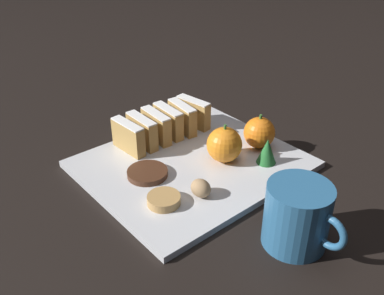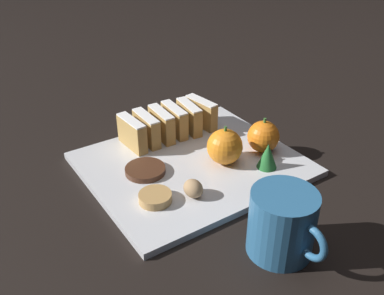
{
  "view_description": "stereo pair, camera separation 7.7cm",
  "coord_description": "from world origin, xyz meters",
  "views": [
    {
      "loc": [
        0.51,
        -0.43,
        0.44
      ],
      "look_at": [
        0.0,
        0.0,
        0.04
      ],
      "focal_mm": 40.0,
      "sensor_mm": 36.0,
      "label": 1
    },
    {
      "loc": [
        0.55,
        -0.37,
        0.44
      ],
      "look_at": [
        0.0,
        0.0,
        0.04
      ],
      "focal_mm": 40.0,
      "sensor_mm": 36.0,
      "label": 2
    }
  ],
  "objects": [
    {
      "name": "walnut",
      "position": [
        0.09,
        -0.06,
        0.03
      ],
      "size": [
        0.04,
        0.03,
        0.03
      ],
      "color": "tan",
      "rests_on": "serving_platter"
    },
    {
      "name": "serving_platter",
      "position": [
        0.0,
        0.0,
        0.01
      ],
      "size": [
        0.32,
        0.37,
        0.01
      ],
      "color": "silver",
      "rests_on": "ground_plane"
    },
    {
      "name": "chocolate_cookie",
      "position": [
        -0.02,
        -0.09,
        0.02
      ],
      "size": [
        0.07,
        0.07,
        0.01
      ],
      "color": "#472819",
      "rests_on": "serving_platter"
    },
    {
      "name": "orange_far",
      "position": [
        0.03,
        0.05,
        0.04
      ],
      "size": [
        0.07,
        0.07,
        0.07
      ],
      "color": "orange",
      "rests_on": "serving_platter"
    },
    {
      "name": "ground_plane",
      "position": [
        0.0,
        0.0,
        0.0
      ],
      "size": [
        6.0,
        6.0,
        0.0
      ],
      "primitive_type": "plane",
      "color": "black"
    },
    {
      "name": "coffee_mug",
      "position": [
        0.25,
        -0.02,
        0.05
      ],
      "size": [
        0.13,
        0.09,
        0.1
      ],
      "color": "#2D6693",
      "rests_on": "ground_plane"
    },
    {
      "name": "stollen_slice_fourth",
      "position": [
        -0.11,
        0.03,
        0.04
      ],
      "size": [
        0.08,
        0.02,
        0.06
      ],
      "color": "tan",
      "rests_on": "serving_platter"
    },
    {
      "name": "orange_near",
      "position": [
        0.04,
        0.13,
        0.04
      ],
      "size": [
        0.06,
        0.06,
        0.07
      ],
      "color": "orange",
      "rests_on": "serving_platter"
    },
    {
      "name": "stollen_slice_second",
      "position": [
        -0.11,
        -0.03,
        0.04
      ],
      "size": [
        0.08,
        0.02,
        0.06
      ],
      "color": "tan",
      "rests_on": "serving_platter"
    },
    {
      "name": "stollen_slice_fifth",
      "position": [
        -0.11,
        0.06,
        0.04
      ],
      "size": [
        0.08,
        0.03,
        0.06
      ],
      "color": "tan",
      "rests_on": "serving_platter"
    },
    {
      "name": "stollen_slice_sixth",
      "position": [
        -0.11,
        0.1,
        0.04
      ],
      "size": [
        0.08,
        0.03,
        0.06
      ],
      "color": "tan",
      "rests_on": "serving_platter"
    },
    {
      "name": "stollen_slice_front",
      "position": [
        -0.11,
        -0.07,
        0.04
      ],
      "size": [
        0.08,
        0.02,
        0.06
      ],
      "color": "tan",
      "rests_on": "serving_platter"
    },
    {
      "name": "evergreen_sprig",
      "position": [
        0.09,
        0.1,
        0.04
      ],
      "size": [
        0.04,
        0.04,
        0.05
      ],
      "color": "#23662D",
      "rests_on": "serving_platter"
    },
    {
      "name": "stollen_slice_third",
      "position": [
        -0.11,
        -0.0,
        0.04
      ],
      "size": [
        0.08,
        0.02,
        0.06
      ],
      "color": "tan",
      "rests_on": "serving_platter"
    },
    {
      "name": "gingerbread_cookie",
      "position": [
        0.07,
        -0.11,
        0.02
      ],
      "size": [
        0.05,
        0.05,
        0.01
      ],
      "color": "tan",
      "rests_on": "serving_platter"
    }
  ]
}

